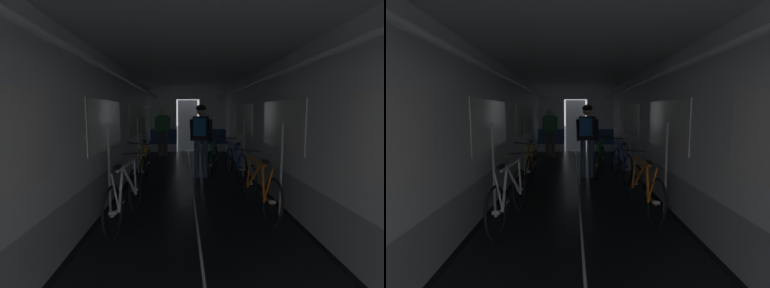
# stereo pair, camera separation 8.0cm
# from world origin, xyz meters

# --- Properties ---
(train_car_shell) EXTENTS (3.14, 12.34, 2.57)m
(train_car_shell) POSITION_xyz_m (-0.00, 3.60, 1.70)
(train_car_shell) COLOR black
(train_car_shell) RESTS_ON ground
(bench_seat_far_left) EXTENTS (0.98, 0.51, 0.95)m
(bench_seat_far_left) POSITION_xyz_m (-0.90, 8.07, 0.57)
(bench_seat_far_left) COLOR gray
(bench_seat_far_left) RESTS_ON ground
(bench_seat_far_right) EXTENTS (0.98, 0.51, 0.95)m
(bench_seat_far_right) POSITION_xyz_m (0.90, 8.07, 0.57)
(bench_seat_far_right) COLOR gray
(bench_seat_far_right) RESTS_ON ground
(bicycle_blue) EXTENTS (0.44, 1.69, 0.95)m
(bicycle_blue) POSITION_xyz_m (1.00, 4.38, 0.38)
(bicycle_blue) COLOR black
(bicycle_blue) RESTS_ON ground
(bicycle_orange) EXTENTS (0.44, 1.69, 0.95)m
(bicycle_orange) POSITION_xyz_m (0.99, 2.22, 0.38)
(bicycle_orange) COLOR black
(bicycle_orange) RESTS_ON ground
(bicycle_yellow) EXTENTS (0.44, 1.69, 0.95)m
(bicycle_yellow) POSITION_xyz_m (-1.05, 4.26, 0.38)
(bicycle_yellow) COLOR black
(bicycle_yellow) RESTS_ON ground
(bicycle_white) EXTENTS (0.44, 1.69, 0.94)m
(bicycle_white) POSITION_xyz_m (-1.00, 1.87, 0.38)
(bicycle_white) COLOR black
(bicycle_white) RESTS_ON ground
(person_cyclist_aisle) EXTENTS (0.56, 0.44, 1.73)m
(person_cyclist_aisle) POSITION_xyz_m (0.23, 4.60, 1.07)
(person_cyclist_aisle) COLOR #384C75
(person_cyclist_aisle) RESTS_ON ground
(bicycle_green_in_aisle) EXTENTS (0.54, 1.65, 0.93)m
(bicycle_green_in_aisle) POSITION_xyz_m (0.55, 4.86, 0.38)
(bicycle_green_in_aisle) COLOR black
(bicycle_green_in_aisle) RESTS_ON ground
(person_standing_near_bench) EXTENTS (0.53, 0.23, 1.69)m
(person_standing_near_bench) POSITION_xyz_m (-0.90, 7.70, 0.98)
(person_standing_near_bench) COLOR brown
(person_standing_near_bench) RESTS_ON ground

